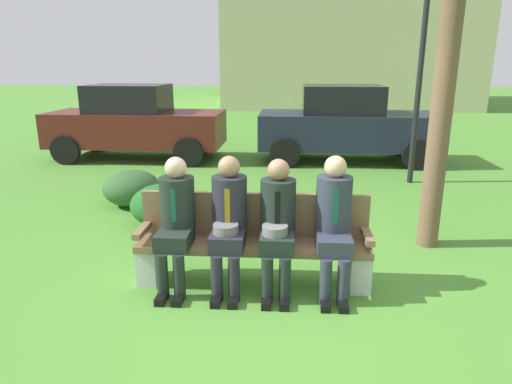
{
  "coord_description": "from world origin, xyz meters",
  "views": [
    {
      "loc": [
        0.17,
        -3.86,
        2.16
      ],
      "look_at": [
        -0.16,
        0.68,
        0.85
      ],
      "focal_mm": 31.76,
      "sensor_mm": 36.0,
      "label": 1
    }
  ],
  "objects_px": {
    "seated_man_leftmost": "(176,217)",
    "shrub_near_bench": "(132,188)",
    "parked_car_near": "(135,122)",
    "seated_man_rightmost": "(334,218)",
    "parked_car_far": "(346,124)",
    "street_lamp": "(421,64)",
    "park_bench": "(254,241)",
    "shrub_mid_lawn": "(201,215)",
    "shrub_far_lawn": "(164,205)",
    "seated_man_centerright": "(277,220)",
    "seated_man_centerleft": "(229,217)"
  },
  "relations": [
    {
      "from": "seated_man_leftmost",
      "to": "shrub_near_bench",
      "type": "relative_size",
      "value": 1.44
    },
    {
      "from": "seated_man_leftmost",
      "to": "parked_car_near",
      "type": "bearing_deg",
      "value": 111.8
    },
    {
      "from": "seated_man_rightmost",
      "to": "parked_car_far",
      "type": "relative_size",
      "value": 0.34
    },
    {
      "from": "street_lamp",
      "to": "park_bench",
      "type": "bearing_deg",
      "value": -122.0
    },
    {
      "from": "parked_car_near",
      "to": "park_bench",
      "type": "bearing_deg",
      "value": -61.89
    },
    {
      "from": "shrub_near_bench",
      "to": "shrub_mid_lawn",
      "type": "relative_size",
      "value": 1.03
    },
    {
      "from": "seated_man_leftmost",
      "to": "parked_car_near",
      "type": "xyz_separation_m",
      "value": [
        -2.43,
        6.07,
        0.12
      ]
    },
    {
      "from": "parked_car_near",
      "to": "parked_car_far",
      "type": "xyz_separation_m",
      "value": [
        4.77,
        0.04,
        0.0
      ]
    },
    {
      "from": "street_lamp",
      "to": "seated_man_leftmost",
      "type": "bearing_deg",
      "value": -127.94
    },
    {
      "from": "park_bench",
      "to": "shrub_far_lawn",
      "type": "height_order",
      "value": "park_bench"
    },
    {
      "from": "seated_man_rightmost",
      "to": "shrub_mid_lawn",
      "type": "relative_size",
      "value": 1.52
    },
    {
      "from": "seated_man_centerright",
      "to": "shrub_far_lawn",
      "type": "bearing_deg",
      "value": 133.04
    },
    {
      "from": "seated_man_rightmost",
      "to": "parked_car_far",
      "type": "bearing_deg",
      "value": 82.29
    },
    {
      "from": "seated_man_leftmost",
      "to": "shrub_mid_lawn",
      "type": "distance_m",
      "value": 1.43
    },
    {
      "from": "parked_car_far",
      "to": "seated_man_centerright",
      "type": "bearing_deg",
      "value": -102.52
    },
    {
      "from": "shrub_near_bench",
      "to": "street_lamp",
      "type": "xyz_separation_m",
      "value": [
        4.69,
        1.76,
        1.85
      ]
    },
    {
      "from": "park_bench",
      "to": "shrub_near_bench",
      "type": "xyz_separation_m",
      "value": [
        -2.09,
        2.41,
        -0.16
      ]
    },
    {
      "from": "shrub_near_bench",
      "to": "street_lamp",
      "type": "distance_m",
      "value": 5.34
    },
    {
      "from": "park_bench",
      "to": "parked_car_near",
      "type": "xyz_separation_m",
      "value": [
        -3.17,
        5.94,
        0.4
      ]
    },
    {
      "from": "park_bench",
      "to": "seated_man_centerleft",
      "type": "height_order",
      "value": "seated_man_centerleft"
    },
    {
      "from": "seated_man_centerright",
      "to": "shrub_near_bench",
      "type": "xyz_separation_m",
      "value": [
        -2.33,
        2.54,
        -0.44
      ]
    },
    {
      "from": "shrub_far_lawn",
      "to": "street_lamp",
      "type": "height_order",
      "value": "street_lamp"
    },
    {
      "from": "seated_man_centerleft",
      "to": "parked_car_far",
      "type": "height_order",
      "value": "parked_car_far"
    },
    {
      "from": "seated_man_leftmost",
      "to": "shrub_mid_lawn",
      "type": "height_order",
      "value": "seated_man_leftmost"
    },
    {
      "from": "shrub_mid_lawn",
      "to": "parked_car_far",
      "type": "relative_size",
      "value": 0.22
    },
    {
      "from": "park_bench",
      "to": "seated_man_leftmost",
      "type": "relative_size",
      "value": 1.78
    },
    {
      "from": "street_lamp",
      "to": "seated_man_centerright",
      "type": "bearing_deg",
      "value": -118.79
    },
    {
      "from": "shrub_near_bench",
      "to": "parked_car_far",
      "type": "xyz_separation_m",
      "value": [
        3.69,
        3.58,
        0.56
      ]
    },
    {
      "from": "seated_man_centerleft",
      "to": "shrub_far_lawn",
      "type": "bearing_deg",
      "value": 123.28
    },
    {
      "from": "park_bench",
      "to": "seated_man_rightmost",
      "type": "relative_size",
      "value": 1.73
    },
    {
      "from": "seated_man_centerleft",
      "to": "street_lamp",
      "type": "xyz_separation_m",
      "value": [
        2.83,
        4.3,
        1.4
      ]
    },
    {
      "from": "park_bench",
      "to": "shrub_mid_lawn",
      "type": "height_order",
      "value": "park_bench"
    },
    {
      "from": "shrub_near_bench",
      "to": "seated_man_centerleft",
      "type": "bearing_deg",
      "value": -53.83
    },
    {
      "from": "seated_man_centerleft",
      "to": "shrub_near_bench",
      "type": "height_order",
      "value": "seated_man_centerleft"
    },
    {
      "from": "seated_man_centerright",
      "to": "shrub_mid_lawn",
      "type": "xyz_separation_m",
      "value": [
        -1.02,
        1.36,
        -0.44
      ]
    },
    {
      "from": "park_bench",
      "to": "seated_man_centerleft",
      "type": "bearing_deg",
      "value": -149.75
    },
    {
      "from": "parked_car_near",
      "to": "street_lamp",
      "type": "bearing_deg",
      "value": -17.09
    },
    {
      "from": "street_lamp",
      "to": "parked_car_far",
      "type": "bearing_deg",
      "value": 118.92
    },
    {
      "from": "seated_man_centerleft",
      "to": "parked_car_near",
      "type": "xyz_separation_m",
      "value": [
        -2.94,
        6.08,
        0.11
      ]
    },
    {
      "from": "seated_man_rightmost",
      "to": "shrub_mid_lawn",
      "type": "height_order",
      "value": "seated_man_rightmost"
    },
    {
      "from": "shrub_mid_lawn",
      "to": "shrub_far_lawn",
      "type": "relative_size",
      "value": 0.94
    },
    {
      "from": "seated_man_leftmost",
      "to": "shrub_far_lawn",
      "type": "xyz_separation_m",
      "value": [
        -0.59,
        1.68,
        -0.43
      ]
    },
    {
      "from": "seated_man_leftmost",
      "to": "seated_man_centerleft",
      "type": "height_order",
      "value": "seated_man_centerleft"
    },
    {
      "from": "shrub_near_bench",
      "to": "shrub_far_lawn",
      "type": "distance_m",
      "value": 1.14
    },
    {
      "from": "park_bench",
      "to": "seated_man_centerleft",
      "type": "relative_size",
      "value": 1.75
    },
    {
      "from": "park_bench",
      "to": "seated_man_leftmost",
      "type": "xyz_separation_m",
      "value": [
        -0.75,
        -0.13,
        0.29
      ]
    },
    {
      "from": "shrub_near_bench",
      "to": "parked_car_far",
      "type": "relative_size",
      "value": 0.23
    },
    {
      "from": "seated_man_leftmost",
      "to": "street_lamp",
      "type": "relative_size",
      "value": 0.37
    },
    {
      "from": "seated_man_leftmost",
      "to": "seated_man_centerleft",
      "type": "relative_size",
      "value": 0.99
    },
    {
      "from": "shrub_far_lawn",
      "to": "shrub_near_bench",
      "type": "bearing_deg",
      "value": 131.3
    }
  ]
}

